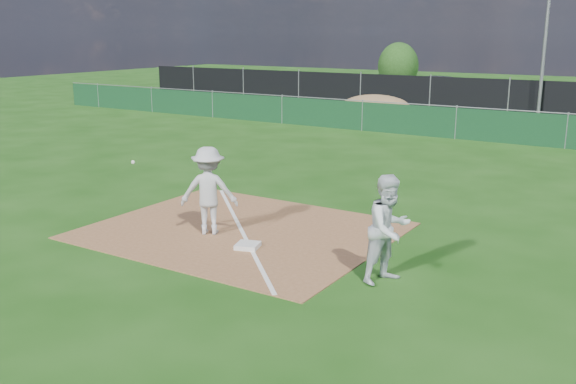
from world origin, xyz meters
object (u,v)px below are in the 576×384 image
Objects in this scene: car_left at (444,88)px; play_at_first at (209,191)px; runner at (389,229)px; light_pole at (546,33)px; first_base at (248,246)px; tree_left at (398,66)px; car_mid at (515,93)px.

play_at_first is at bearing -153.02° from car_left.
play_at_first is 4.17m from runner.
light_pole is 22.50m from play_at_first.
light_pole is 1.67× the size of car_left.
car_left reaches higher than first_base.
runner is 28.62m from car_left.
light_pole is 3.30× the size of play_at_first.
first_base is at bearing -15.75° from play_at_first.
light_pole reaches higher than first_base.
tree_left is (-11.52, 10.32, -2.29)m from light_pole.
car_mid reaches higher than first_base.
runner is 0.43× the size of car_mid.
first_base is 0.10× the size of car_mid.
first_base is 0.13× the size of tree_left.
car_left is 3.96m from car_mid.
tree_left is (-5.25, 5.62, 0.88)m from car_left.
car_left reaches higher than car_mid.
car_left is at bearing -46.97° from tree_left.
tree_left is at bearing 138.16° from light_pole.
car_left is at bearing 94.94° from car_mid.
light_pole is 6.50m from car_mid.
first_base is 27.70m from car_mid.
light_pole is at bearing 85.05° from play_at_first.
car_left is at bearing 143.19° from light_pole.
runner is at bearing -1.72° from first_base.
play_at_first is (-1.20, 0.34, 0.86)m from first_base.
first_base is 34.63m from tree_left.
runner is 35.71m from tree_left.
car_mid is at bearing 93.32° from first_base.
play_at_first is at bearing 164.25° from first_base.
first_base is at bearing -91.84° from light_pole.
first_base is 0.09× the size of car_left.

